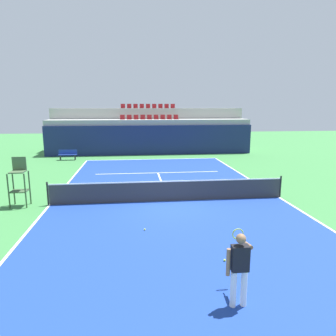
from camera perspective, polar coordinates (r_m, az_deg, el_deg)
ground_plane at (r=14.80m, az=0.16°, el=-6.07°), size 80.00×80.00×0.00m
court_surface at (r=14.80m, az=0.16°, el=-6.05°), size 11.00×24.00×0.01m
baseline_far at (r=26.41m, az=-2.84°, el=1.61°), size 11.00×0.10×0.00m
sideline_left at (r=15.19m, az=-20.84°, el=-6.32°), size 0.10×24.00×0.00m
sideline_right at (r=16.33m, az=19.60°, el=-5.04°), size 0.10×24.00×0.00m
service_line_far at (r=20.97m, az=-1.86°, el=-0.88°), size 8.26×0.10×0.00m
centre_service_line at (r=17.87m, az=-1.03°, el=-3.01°), size 0.10×6.40×0.00m
back_wall at (r=28.79m, az=-3.21°, el=5.10°), size 18.98×0.30×2.71m
stands_tier_lower at (r=30.11m, az=-3.36°, el=5.83°), size 18.98×2.40×3.20m
stands_tier_upper at (r=32.46m, az=-3.61°, el=7.13°), size 18.98×2.40×4.24m
seating_row_lower at (r=30.10m, az=-3.41°, el=9.12°), size 5.55×0.44×0.44m
seating_row_upper at (r=32.47m, az=-3.67°, el=11.09°), size 5.55×0.44×0.44m
tennis_net at (r=14.66m, az=0.17°, el=-4.17°), size 11.08×0.08×1.07m
player at (r=7.31m, az=12.93°, el=-16.90°), size 0.69×0.98×1.71m
umpire_chair at (r=15.32m, az=-25.63°, el=-2.02°), size 0.76×0.66×2.20m
player_bench at (r=27.35m, az=-17.89°, el=2.47°), size 1.50×0.40×0.85m
tennis_ball_0 at (r=11.45m, az=-4.29°, el=-11.16°), size 0.07×0.07×0.07m
tennis_ball_1 at (r=9.49m, az=10.32°, el=-16.27°), size 0.07×0.07×0.07m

